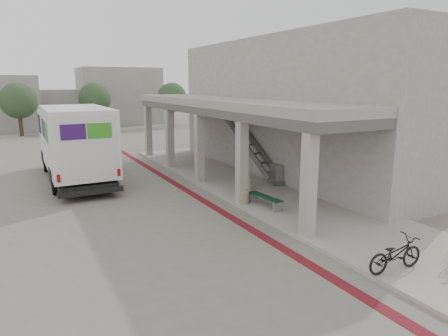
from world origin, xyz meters
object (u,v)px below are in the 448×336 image
bench (265,199)px  bicycle_black (395,254)px  utility_cabinet (277,174)px  fedex_truck (75,141)px

bench → bicycle_black: (-0.10, -6.02, 0.15)m
utility_cabinet → bicycle_black: (-2.50, -8.64, -0.02)m
fedex_truck → utility_cabinet: size_ratio=9.23×
utility_cabinet → bicycle_black: utility_cabinet is taller
fedex_truck → utility_cabinet: fedex_truck is taller
fedex_truck → bench: (5.66, -8.37, -1.54)m
utility_cabinet → fedex_truck: bearing=149.7°
bicycle_black → fedex_truck: bearing=24.7°
fedex_truck → bicycle_black: 15.49m
bench → fedex_truck: bearing=118.9°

